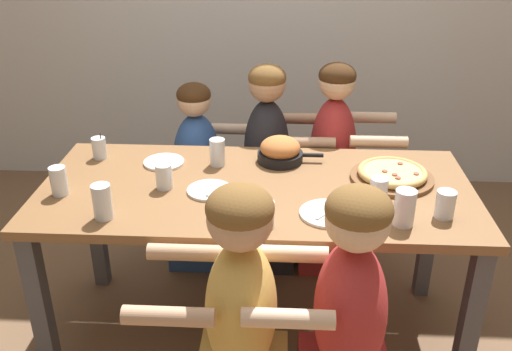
% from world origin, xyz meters
% --- Properties ---
extents(ground_plane, '(18.00, 18.00, 0.00)m').
position_xyz_m(ground_plane, '(0.00, 0.00, 0.00)').
color(ground_plane, brown).
rests_on(ground_plane, ground).
extents(dining_table, '(1.83, 0.84, 0.80)m').
position_xyz_m(dining_table, '(0.00, 0.00, 0.70)').
color(dining_table, brown).
rests_on(dining_table, ground).
extents(pizza_board_main, '(0.36, 0.36, 0.05)m').
position_xyz_m(pizza_board_main, '(0.58, 0.09, 0.82)').
color(pizza_board_main, brown).
rests_on(pizza_board_main, dining_table).
extents(skillet_bowl, '(0.30, 0.21, 0.12)m').
position_xyz_m(skillet_bowl, '(0.10, 0.26, 0.85)').
color(skillet_bowl, black).
rests_on(skillet_bowl, dining_table).
extents(empty_plate_a, '(0.19, 0.19, 0.02)m').
position_xyz_m(empty_plate_a, '(-0.44, 0.21, 0.80)').
color(empty_plate_a, white).
rests_on(empty_plate_a, dining_table).
extents(empty_plate_b, '(0.22, 0.22, 0.02)m').
position_xyz_m(empty_plate_b, '(0.29, -0.23, 0.80)').
color(empty_plate_b, white).
rests_on(empty_plate_b, dining_table).
extents(empty_plate_c, '(0.19, 0.19, 0.02)m').
position_xyz_m(empty_plate_c, '(-0.19, -0.06, 0.80)').
color(empty_plate_c, white).
rests_on(empty_plate_c, dining_table).
extents(cocktail_glass_blue, '(0.07, 0.07, 0.13)m').
position_xyz_m(cocktail_glass_blue, '(-0.75, 0.25, 0.84)').
color(cocktail_glass_blue, silver).
rests_on(cocktail_glass_blue, dining_table).
extents(drinking_glass_a, '(0.07, 0.07, 0.11)m').
position_xyz_m(drinking_glass_a, '(0.73, -0.22, 0.85)').
color(drinking_glass_a, silver).
rests_on(drinking_glass_a, dining_table).
extents(drinking_glass_b, '(0.07, 0.07, 0.13)m').
position_xyz_m(drinking_glass_b, '(-0.19, 0.20, 0.86)').
color(drinking_glass_b, silver).
rests_on(drinking_glass_b, dining_table).
extents(drinking_glass_c, '(0.07, 0.07, 0.12)m').
position_xyz_m(drinking_glass_c, '(-0.80, -0.12, 0.85)').
color(drinking_glass_c, silver).
rests_on(drinking_glass_c, dining_table).
extents(drinking_glass_d, '(0.07, 0.07, 0.11)m').
position_xyz_m(drinking_glass_d, '(0.05, -0.33, 0.84)').
color(drinking_glass_d, silver).
rests_on(drinking_glass_d, dining_table).
extents(drinking_glass_e, '(0.07, 0.07, 0.11)m').
position_xyz_m(drinking_glass_e, '(0.49, -0.13, 0.85)').
color(drinking_glass_e, silver).
rests_on(drinking_glass_e, dining_table).
extents(drinking_glass_f, '(0.07, 0.07, 0.14)m').
position_xyz_m(drinking_glass_f, '(-0.57, -0.30, 0.86)').
color(drinking_glass_f, silver).
rests_on(drinking_glass_f, dining_table).
extents(drinking_glass_g, '(0.07, 0.07, 0.11)m').
position_xyz_m(drinking_glass_g, '(-0.38, -0.04, 0.85)').
color(drinking_glass_g, silver).
rests_on(drinking_glass_g, dining_table).
extents(drinking_glass_h, '(0.08, 0.08, 0.14)m').
position_xyz_m(drinking_glass_h, '(0.57, -0.28, 0.87)').
color(drinking_glass_h, silver).
rests_on(drinking_glass_h, dining_table).
extents(diner_near_center, '(0.51, 0.40, 1.12)m').
position_xyz_m(diner_near_center, '(-0.02, -0.64, 0.53)').
color(diner_near_center, gold).
rests_on(diner_near_center, ground).
extents(diner_far_midleft, '(0.51, 0.40, 1.05)m').
position_xyz_m(diner_far_midleft, '(-0.35, 0.64, 0.47)').
color(diner_far_midleft, '#2D5193').
rests_on(diner_far_midleft, ground).
extents(diner_far_midright, '(0.51, 0.40, 1.16)m').
position_xyz_m(diner_far_midright, '(0.38, 0.64, 0.53)').
color(diner_far_midright, '#B22D2D').
rests_on(diner_far_midright, ground).
extents(diner_far_center, '(0.51, 0.40, 1.15)m').
position_xyz_m(diner_far_center, '(0.03, 0.64, 0.53)').
color(diner_far_center, '#232328').
rests_on(diner_far_center, ground).
extents(diner_near_midright, '(0.51, 0.40, 1.13)m').
position_xyz_m(diner_near_midright, '(0.34, -0.64, 0.52)').
color(diner_near_midright, '#B22D2D').
rests_on(diner_near_midright, ground).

